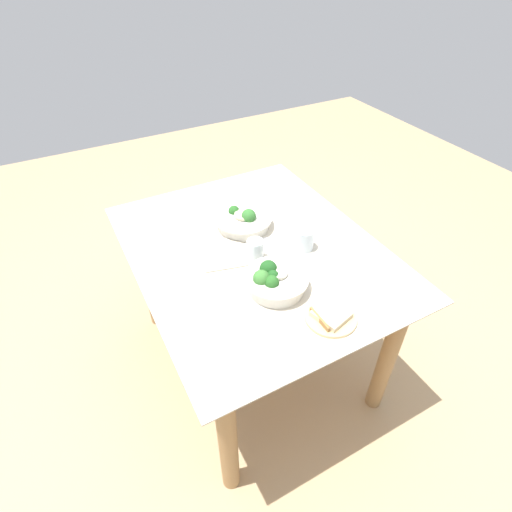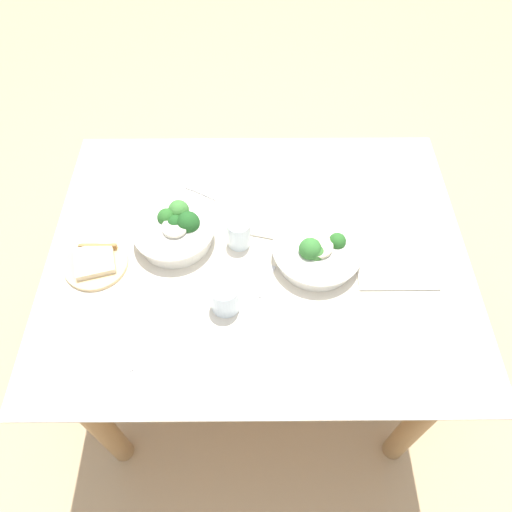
{
  "view_description": "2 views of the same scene",
  "coord_description": "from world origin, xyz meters",
  "px_view_note": "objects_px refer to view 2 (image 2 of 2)",
  "views": [
    {
      "loc": [
        1.13,
        -0.6,
        1.75
      ],
      "look_at": [
        0.07,
        -0.03,
        0.75
      ],
      "focal_mm": 28.25,
      "sensor_mm": 36.0,
      "label": 1
    },
    {
      "loc": [
        0.01,
        0.79,
        1.8
      ],
      "look_at": [
        0.01,
        0.04,
        0.75
      ],
      "focal_mm": 33.25,
      "sensor_mm": 36.0,
      "label": 2
    }
  ],
  "objects_px": {
    "broccoli_bowl_near": "(176,230)",
    "napkin_folded_upper": "(395,266)",
    "broccoli_bowl_far": "(317,252)",
    "napkin_folded_lower": "(268,215)",
    "fork_by_far_bowl": "(199,192)",
    "water_glass_side": "(239,233)",
    "bread_side_plate": "(96,262)",
    "fork_by_near_bowl": "(268,280)",
    "water_glass_center": "(225,297)",
    "table_knife_left": "(117,341)"
  },
  "relations": [
    {
      "from": "water_glass_center",
      "to": "water_glass_side",
      "type": "xyz_separation_m",
      "value": [
        -0.03,
        -0.21,
        -0.0
      ]
    },
    {
      "from": "broccoli_bowl_near",
      "to": "fork_by_far_bowl",
      "type": "height_order",
      "value": "broccoli_bowl_near"
    },
    {
      "from": "water_glass_center",
      "to": "fork_by_near_bowl",
      "type": "distance_m",
      "value": 0.14
    },
    {
      "from": "water_glass_center",
      "to": "broccoli_bowl_far",
      "type": "bearing_deg",
      "value": -149.13
    },
    {
      "from": "broccoli_bowl_far",
      "to": "fork_by_far_bowl",
      "type": "relative_size",
      "value": 2.49
    },
    {
      "from": "broccoli_bowl_near",
      "to": "napkin_folded_lower",
      "type": "height_order",
      "value": "broccoli_bowl_near"
    },
    {
      "from": "broccoli_bowl_near",
      "to": "napkin_folded_lower",
      "type": "relative_size",
      "value": 1.21
    },
    {
      "from": "fork_by_near_bowl",
      "to": "table_knife_left",
      "type": "xyz_separation_m",
      "value": [
        0.38,
        0.18,
        -0.0
      ]
    },
    {
      "from": "broccoli_bowl_far",
      "to": "napkin_folded_lower",
      "type": "distance_m",
      "value": 0.21
    },
    {
      "from": "napkin_folded_lower",
      "to": "broccoli_bowl_near",
      "type": "bearing_deg",
      "value": 17.31
    },
    {
      "from": "water_glass_side",
      "to": "napkin_folded_upper",
      "type": "bearing_deg",
      "value": 168.9
    },
    {
      "from": "fork_by_near_bowl",
      "to": "table_knife_left",
      "type": "distance_m",
      "value": 0.42
    },
    {
      "from": "water_glass_center",
      "to": "water_glass_side",
      "type": "distance_m",
      "value": 0.21
    },
    {
      "from": "table_knife_left",
      "to": "napkin_folded_lower",
      "type": "distance_m",
      "value": 0.56
    },
    {
      "from": "bread_side_plate",
      "to": "table_knife_left",
      "type": "relative_size",
      "value": 0.96
    },
    {
      "from": "fork_by_near_bowl",
      "to": "napkin_folded_upper",
      "type": "distance_m",
      "value": 0.36
    },
    {
      "from": "fork_by_far_bowl",
      "to": "napkin_folded_upper",
      "type": "relative_size",
      "value": 0.46
    },
    {
      "from": "fork_by_far_bowl",
      "to": "napkin_folded_lower",
      "type": "relative_size",
      "value": 0.51
    },
    {
      "from": "table_knife_left",
      "to": "fork_by_near_bowl",
      "type": "bearing_deg",
      "value": 83.14
    },
    {
      "from": "napkin_folded_upper",
      "to": "fork_by_near_bowl",
      "type": "bearing_deg",
      "value": 7.13
    },
    {
      "from": "bread_side_plate",
      "to": "fork_by_near_bowl",
      "type": "relative_size",
      "value": 1.7
    },
    {
      "from": "broccoli_bowl_far",
      "to": "fork_by_near_bowl",
      "type": "relative_size",
      "value": 2.39
    },
    {
      "from": "broccoli_bowl_far",
      "to": "napkin_folded_lower",
      "type": "relative_size",
      "value": 1.28
    },
    {
      "from": "broccoli_bowl_far",
      "to": "fork_by_far_bowl",
      "type": "bearing_deg",
      "value": -36.63
    },
    {
      "from": "broccoli_bowl_far",
      "to": "napkin_folded_upper",
      "type": "distance_m",
      "value": 0.22
    },
    {
      "from": "bread_side_plate",
      "to": "napkin_folded_lower",
      "type": "bearing_deg",
      "value": -160.02
    },
    {
      "from": "bread_side_plate",
      "to": "water_glass_side",
      "type": "relative_size",
      "value": 2.01
    },
    {
      "from": "napkin_folded_lower",
      "to": "fork_by_near_bowl",
      "type": "bearing_deg",
      "value": 88.43
    },
    {
      "from": "fork_by_far_bowl",
      "to": "napkin_folded_upper",
      "type": "height_order",
      "value": "napkin_folded_upper"
    },
    {
      "from": "broccoli_bowl_near",
      "to": "napkin_folded_lower",
      "type": "bearing_deg",
      "value": -162.69
    },
    {
      "from": "water_glass_side",
      "to": "fork_by_far_bowl",
      "type": "height_order",
      "value": "water_glass_side"
    },
    {
      "from": "bread_side_plate",
      "to": "water_glass_center",
      "type": "height_order",
      "value": "water_glass_center"
    },
    {
      "from": "fork_by_far_bowl",
      "to": "fork_by_near_bowl",
      "type": "xyz_separation_m",
      "value": [
        -0.21,
        0.33,
        0.0
      ]
    },
    {
      "from": "water_glass_side",
      "to": "fork_by_far_bowl",
      "type": "bearing_deg",
      "value": -57.0
    },
    {
      "from": "napkin_folded_upper",
      "to": "napkin_folded_lower",
      "type": "xyz_separation_m",
      "value": [
        0.35,
        -0.18,
        0.0
      ]
    },
    {
      "from": "broccoli_bowl_near",
      "to": "table_knife_left",
      "type": "distance_m",
      "value": 0.35
    },
    {
      "from": "water_glass_center",
      "to": "broccoli_bowl_near",
      "type": "bearing_deg",
      "value": -56.76
    },
    {
      "from": "water_glass_side",
      "to": "bread_side_plate",
      "type": "bearing_deg",
      "value": 10.67
    },
    {
      "from": "fork_by_far_bowl",
      "to": "fork_by_near_bowl",
      "type": "bearing_deg",
      "value": 152.93
    },
    {
      "from": "napkin_folded_upper",
      "to": "broccoli_bowl_near",
      "type": "bearing_deg",
      "value": -9.52
    },
    {
      "from": "napkin_folded_upper",
      "to": "broccoli_bowl_far",
      "type": "bearing_deg",
      "value": -6.91
    },
    {
      "from": "water_glass_center",
      "to": "fork_by_far_bowl",
      "type": "xyz_separation_m",
      "value": [
        0.1,
        -0.4,
        -0.04
      ]
    },
    {
      "from": "bread_side_plate",
      "to": "napkin_folded_upper",
      "type": "bearing_deg",
      "value": 179.29
    },
    {
      "from": "broccoli_bowl_far",
      "to": "broccoli_bowl_near",
      "type": "bearing_deg",
      "value": -10.94
    },
    {
      "from": "broccoli_bowl_near",
      "to": "napkin_folded_upper",
      "type": "xyz_separation_m",
      "value": [
        -0.61,
        0.1,
        -0.03
      ]
    },
    {
      "from": "broccoli_bowl_near",
      "to": "fork_by_far_bowl",
      "type": "xyz_separation_m",
      "value": [
        -0.05,
        -0.18,
        -0.04
      ]
    },
    {
      "from": "fork_by_far_bowl",
      "to": "napkin_folded_lower",
      "type": "xyz_separation_m",
      "value": [
        -0.21,
        0.1,
        0.0
      ]
    },
    {
      "from": "water_glass_side",
      "to": "napkin_folded_upper",
      "type": "xyz_separation_m",
      "value": [
        -0.43,
        0.08,
        -0.04
      ]
    },
    {
      "from": "water_glass_center",
      "to": "fork_by_near_bowl",
      "type": "bearing_deg",
      "value": -144.99
    },
    {
      "from": "bread_side_plate",
      "to": "napkin_folded_lower",
      "type": "distance_m",
      "value": 0.51
    }
  ]
}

